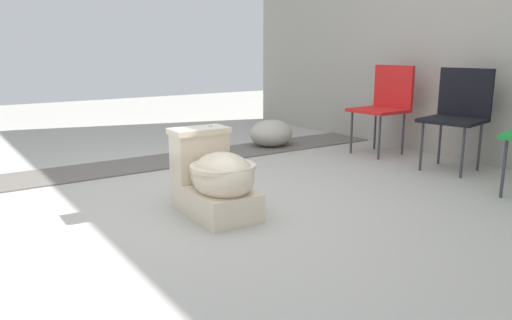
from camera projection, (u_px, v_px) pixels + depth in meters
The scene contains 6 objects.
ground_plane at pixel (209, 202), 3.31m from camera, with size 14.00×14.00×0.00m, color #A8A59E.
gravel_strip at pixel (191, 158), 4.60m from camera, with size 0.56×8.00×0.01m, color #605B56.
toilet at pixel (215, 179), 3.03m from camera, with size 0.64×0.40×0.52m.
folding_chair_left at pixel (386, 100), 4.74m from camera, with size 0.46×0.46×0.83m.
folding_chair_middle at pixel (459, 108), 4.11m from camera, with size 0.52×0.52×0.83m.
boulder_near at pixel (271, 133), 5.12m from camera, with size 0.47×0.42×0.28m, color #ADA899.
Camera 1 is at (2.80, -1.51, 1.00)m, focal length 35.00 mm.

